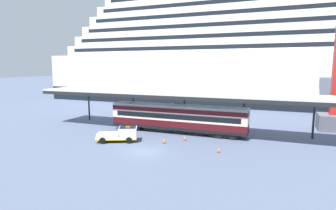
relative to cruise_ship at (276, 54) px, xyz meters
The scene contains 8 objects.
ground_plane 55.78m from the cruise_ship, 103.93° to the right, with size 400.00×400.00×0.00m, color slate.
cruise_ship is the anchor object (origin of this frame).
platform_canopy 44.61m from the cruise_ship, 106.72° to the right, with size 45.38×6.41×5.94m.
train_carriage 45.68m from the cruise_ship, 106.57° to the right, with size 20.17×2.81×4.11m.
service_truck 54.24m from the cruise_ship, 109.78° to the right, with size 5.57×4.01×2.02m.
traffic_cone_near 51.65m from the cruise_ship, 95.83° to the right, with size 0.36×0.36×0.63m.
traffic_cone_mid 49.08m from the cruise_ship, 102.47° to the right, with size 0.36×0.36×0.73m.
traffic_cone_far 51.64m from the cruise_ship, 104.23° to the right, with size 0.36×0.36×0.68m.
Camera 1 is at (13.72, -27.56, 9.74)m, focal length 29.65 mm.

